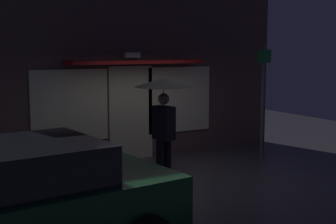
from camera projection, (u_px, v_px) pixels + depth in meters
name	position (u px, v px, depth m)	size (l,w,h in m)	color
ground_plane	(178.00, 181.00, 9.47)	(18.00, 18.00, 0.00)	#423F44
building_facade	(128.00, 63.00, 11.19)	(8.21, 1.00, 4.57)	brown
person_with_umbrella	(164.00, 99.00, 9.37)	(1.14, 1.14, 2.03)	black
street_sign_post	(263.00, 96.00, 11.18)	(0.40, 0.07, 2.67)	#595B60
sidewalk_bollard	(107.00, 160.00, 9.90)	(0.27, 0.27, 0.61)	slate
sidewalk_bollard_2	(40.00, 175.00, 8.97)	(0.24, 0.24, 0.47)	#B2A899
fire_hydrant	(136.00, 185.00, 7.92)	(0.23, 0.23, 0.77)	#B21914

